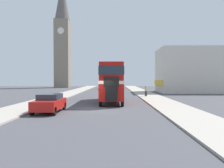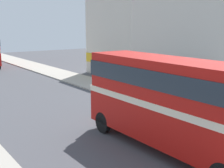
% 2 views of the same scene
% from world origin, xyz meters
% --- Properties ---
extents(double_decker_bus, '(2.39, 9.67, 4.26)m').
position_xyz_m(double_decker_bus, '(1.17, 5.65, 2.54)').
color(double_decker_bus, '#B2140F').
rests_on(double_decker_bus, ground_plane).
extents(pedestrian_walking, '(0.32, 0.32, 1.58)m').
position_xyz_m(pedestrian_walking, '(6.02, 12.76, 1.01)').
color(pedestrian_walking, '#282833').
rests_on(pedestrian_walking, sidewalk_right).
extents(shop_building_block, '(15.17, 8.55, 8.57)m').
position_xyz_m(shop_building_block, '(17.65, 23.88, 4.28)').
color(shop_building_block, beige).
rests_on(shop_building_block, ground_plane).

